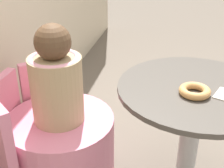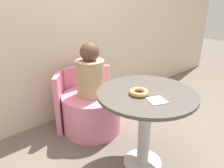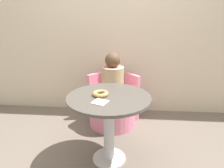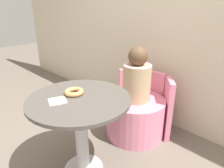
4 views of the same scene
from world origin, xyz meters
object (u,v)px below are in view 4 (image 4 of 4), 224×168
at_px(tub_chair, 135,117).
at_px(child_figure, 137,77).
at_px(donut, 74,92).
at_px(round_table, 80,117).

distance_m(tub_chair, child_figure, 0.44).
bearing_deg(donut, round_table, -8.44).
bearing_deg(round_table, tub_chair, 91.80).
distance_m(round_table, child_figure, 0.71).
height_order(round_table, donut, donut).
relative_size(tub_chair, donut, 4.19).
relative_size(round_table, tub_chair, 1.25).
height_order(round_table, tub_chair, round_table).
height_order(tub_chair, child_figure, child_figure).
xyz_separation_m(child_figure, donut, (-0.05, -0.69, 0.04)).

